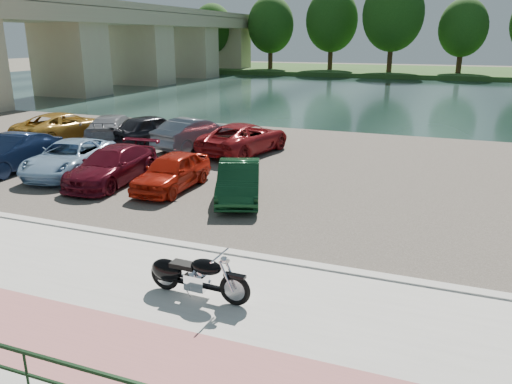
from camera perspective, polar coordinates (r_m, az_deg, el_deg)
ground at (r=11.33m, az=-9.78°, el=-10.74°), size 200.00×200.00×0.00m
promenade at (r=10.58m, az=-12.60°, el=-12.79°), size 60.00×6.00×0.10m
pink_path at (r=9.54m, az=-17.75°, el=-16.47°), size 60.00×2.00×0.01m
kerb at (r=12.87m, az=-5.27°, el=-6.64°), size 60.00×0.30×0.14m
parking_lot at (r=20.89m, az=5.66°, el=2.64°), size 60.00×18.00×0.04m
river at (r=49.09m, az=14.97°, el=10.56°), size 120.00×40.00×0.00m
far_bank at (r=80.84m, az=17.70°, el=12.98°), size 120.00×24.00×0.60m
bridge at (r=59.69m, az=-13.48°, el=17.08°), size 7.00×56.00×8.55m
railing at (r=8.28m, az=-24.88°, el=-17.35°), size 24.04×0.05×0.90m
far_trees at (r=74.34m, az=21.38°, el=17.89°), size 70.25×10.68×12.52m
motorcycle at (r=10.58m, az=-7.59°, el=-9.36°), size 2.33×0.75×1.05m
car_1 at (r=22.64m, az=-26.11°, el=4.03°), size 1.75×4.49×1.46m
car_2 at (r=21.16m, az=-20.51°, el=3.70°), size 3.01×5.06×1.32m
car_3 at (r=19.35m, az=-16.11°, el=2.93°), size 2.06×4.63×1.32m
car_4 at (r=18.05m, az=-9.60°, el=2.33°), size 1.56×3.84×1.31m
car_5 at (r=16.68m, az=-1.95°, el=1.27°), size 2.60×4.09×1.27m
car_6 at (r=28.25m, az=-21.02°, el=7.01°), size 3.21×5.66×1.49m
car_7 at (r=27.21m, az=-15.89°, el=7.06°), size 3.40×5.27×1.42m
car_8 at (r=25.96m, az=-11.74°, el=7.03°), size 3.36×4.89×1.54m
car_9 at (r=24.73m, az=-7.02°, el=6.70°), size 2.71×4.78×1.49m
car_10 at (r=23.45m, az=-1.32°, el=6.18°), size 3.33×5.53×1.44m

